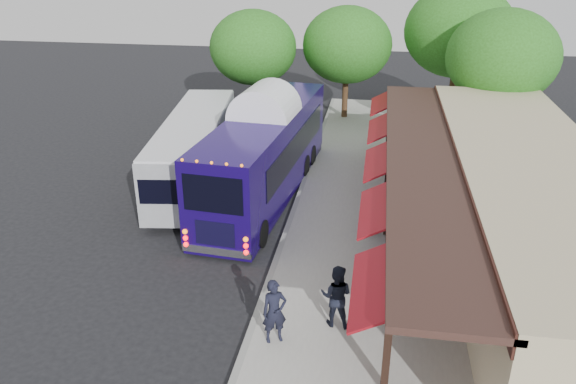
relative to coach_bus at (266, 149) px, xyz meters
The scene contains 15 objects.
ground 7.81m from the coach_bus, 78.88° to the right, with size 90.00×90.00×0.00m, color black.
sidewalk 7.56m from the coach_bus, 27.65° to the right, with size 10.00×40.00×0.15m, color #9E9B93.
curb 4.21m from the coach_bus, 66.07° to the right, with size 0.20×40.00×0.16m, color gray.
station_shelter 10.40m from the coach_bus, 18.97° to the right, with size 8.15×20.00×3.60m.
coach_bus is the anchor object (origin of this frame).
city_bus 3.69m from the coach_bus, 163.75° to the left, with size 3.92×11.32×2.98m.
ped_a 10.30m from the coach_bus, 77.35° to the right, with size 0.68×0.45×1.87m, color black.
ped_b 9.84m from the coach_bus, 66.97° to the right, with size 0.92×0.72×1.89m, color black.
ped_c 5.82m from the coach_bus, 34.49° to the right, with size 1.07×0.45×1.83m, color black.
ped_d 5.87m from the coach_bus, 32.72° to the right, with size 1.11×0.64×1.71m, color black.
sign_board 8.90m from the coach_bus, 51.75° to the right, with size 0.12×0.44×0.97m.
tree_left 12.78m from the coach_bus, 78.16° to the left, with size 5.38×5.38×6.89m.
tree_mid 16.16m from the coach_bus, 55.01° to the left, with size 6.39×6.39×8.18m.
tree_right 13.81m from the coach_bus, 37.25° to the left, with size 5.70×5.70×7.30m.
tree_far 11.85m from the coach_bus, 104.91° to the left, with size 5.22×5.22×6.69m.
Camera 1 is at (3.18, -14.90, 10.14)m, focal length 35.00 mm.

